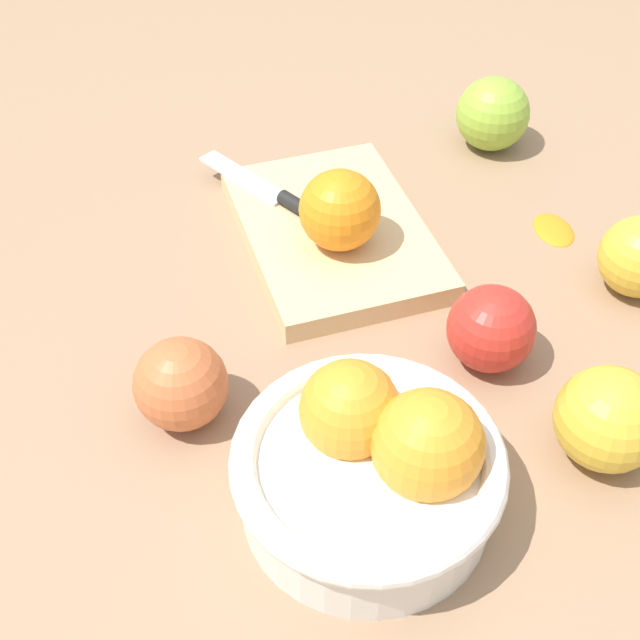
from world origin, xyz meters
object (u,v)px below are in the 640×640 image
(orange_on_board, at_px, (340,210))
(apple_front_left_2, at_px, (491,329))
(knife, at_px, (274,194))
(apple_front_left, at_px, (608,419))
(bowl, at_px, (374,464))
(cutting_board, at_px, (333,233))
(apple_back_left, at_px, (181,384))
(apple_front_center, at_px, (640,257))
(apple_front_right, at_px, (493,114))

(orange_on_board, relative_size, apple_front_left_2, 1.02)
(knife, distance_m, apple_front_left, 0.38)
(apple_front_left_2, bearing_deg, bowl, 129.79)
(cutting_board, relative_size, apple_back_left, 3.27)
(cutting_board, xyz_separation_m, apple_front_center, (-0.12, -0.24, 0.02))
(apple_front_left, relative_size, apple_front_center, 1.08)
(orange_on_board, height_order, apple_front_left, orange_on_board)
(apple_front_left_2, xyz_separation_m, apple_front_center, (0.05, -0.16, 0.00))
(bowl, relative_size, cutting_board, 0.80)
(bowl, bearing_deg, apple_front_left, -90.04)
(bowl, height_order, apple_front_center, bowl)
(apple_back_left, bearing_deg, apple_front_left, -110.54)
(cutting_board, xyz_separation_m, apple_front_left_2, (-0.18, -0.08, 0.02))
(cutting_board, relative_size, apple_front_left, 3.00)
(orange_on_board, distance_m, apple_front_center, 0.26)
(orange_on_board, xyz_separation_m, knife, (0.08, 0.04, -0.03))
(apple_front_left_2, distance_m, apple_front_right, 0.32)
(apple_front_left_2, bearing_deg, orange_on_board, 29.58)
(cutting_board, height_order, apple_front_left, apple_front_left)
(knife, height_order, apple_front_center, apple_front_center)
(apple_front_left_2, bearing_deg, apple_front_left, -157.43)
(cutting_board, relative_size, orange_on_board, 3.20)
(apple_back_left, height_order, apple_front_right, apple_front_right)
(knife, bearing_deg, apple_front_center, -122.00)
(bowl, distance_m, apple_front_center, 0.33)
(knife, bearing_deg, orange_on_board, -151.65)
(orange_on_board, bearing_deg, bowl, 170.14)
(apple_front_left, bearing_deg, bowl, 89.96)
(cutting_board, bearing_deg, apple_front_left, -155.83)
(bowl, height_order, apple_front_left_2, bowl)
(apple_back_left, height_order, apple_front_left_2, same)
(bowl, relative_size, apple_front_center, 2.59)
(cutting_board, height_order, knife, knife)
(apple_front_right, bearing_deg, cutting_board, 120.11)
(knife, xyz_separation_m, apple_front_center, (-0.18, -0.28, 0.01))
(cutting_board, bearing_deg, bowl, 170.72)
(orange_on_board, relative_size, apple_back_left, 1.02)
(bowl, bearing_deg, apple_front_left_2, -50.21)
(cutting_board, distance_m, apple_back_left, 0.24)
(orange_on_board, distance_m, apple_front_right, 0.25)
(cutting_board, bearing_deg, apple_front_right, -59.89)
(apple_back_left, height_order, apple_front_left, apple_front_left)
(apple_front_center, bearing_deg, apple_front_left_2, 107.75)
(bowl, distance_m, knife, 0.33)
(apple_front_center, bearing_deg, apple_front_right, 8.61)
(knife, relative_size, apple_front_left_2, 2.00)
(apple_back_left, relative_size, apple_front_left_2, 1.00)
(cutting_board, xyz_separation_m, knife, (0.05, 0.04, 0.02))
(apple_back_left, distance_m, apple_front_center, 0.40)
(bowl, distance_m, apple_front_right, 0.47)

